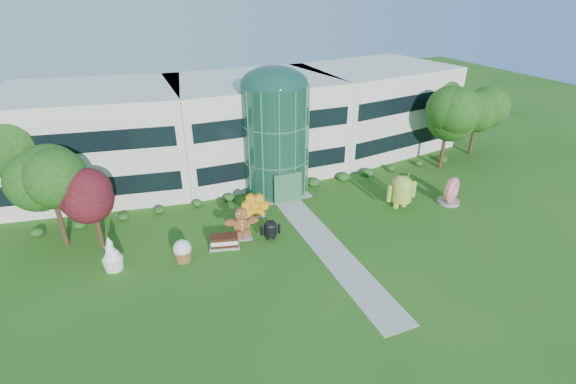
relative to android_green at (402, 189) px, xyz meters
name	(u,v)px	position (x,y,z in m)	size (l,w,h in m)	color
ground	(335,256)	(-8.77, -4.39, -1.71)	(140.00, 140.00, 0.00)	#215114
building	(254,124)	(-8.77, 13.61, 2.94)	(46.00, 15.00, 9.30)	beige
atrium	(275,140)	(-8.77, 7.61, 3.19)	(6.00, 6.00, 9.80)	#194738
walkway	(323,241)	(-8.77, -2.39, -1.69)	(2.40, 20.00, 0.04)	#9E9E93
tree_red	(95,213)	(-24.27, 3.11, 1.29)	(4.00, 4.00, 6.00)	#3F0C14
trees_backdrop	(271,144)	(-8.77, 8.61, 2.49)	(52.00, 8.00, 8.40)	#104110
android_green	(402,189)	(0.00, 0.00, 0.00)	(3.01, 2.01, 3.41)	#9BBB3C
android_black	(270,228)	(-12.30, -0.48, -0.78)	(1.62, 1.09, 1.85)	black
donut	(450,190)	(4.46, -1.08, -0.46)	(2.40, 1.15, 2.50)	#DD546B
gingerbread	(242,223)	(-14.28, 0.44, -0.38)	(2.87, 1.10, 2.65)	brown
ice_cream_sandwich	(224,241)	(-15.86, -0.26, -1.21)	(2.21, 1.11, 0.99)	#32170B
honeycomb	(255,206)	(-12.26, 3.26, -0.75)	(2.43, 0.87, 1.91)	orange
froyo	(111,253)	(-23.57, 0.06, -0.43)	(1.48, 1.48, 2.54)	white
cupcake	(182,251)	(-19.00, -0.78, -0.87)	(1.38, 1.38, 1.66)	white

